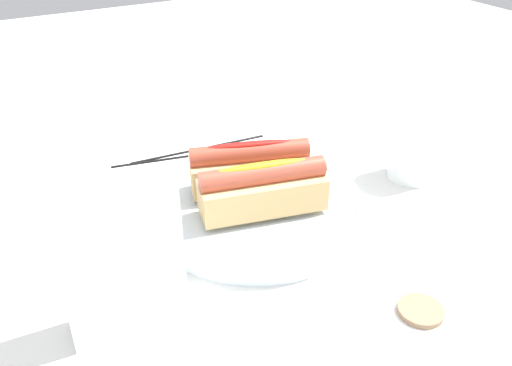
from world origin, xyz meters
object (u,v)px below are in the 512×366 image
(hotdog_back, at_px, (263,189))
(water_glass, at_px, (414,151))
(hotdog_front, at_px, (250,167))
(chopstick_near, at_px, (185,156))
(napkin_box, at_px, (120,261))
(serving_bowl, at_px, (256,206))
(chopstick_far, at_px, (199,148))

(hotdog_back, height_order, water_glass, hotdog_back)
(hotdog_front, xyz_separation_m, chopstick_near, (0.03, -0.16, -0.05))
(chopstick_near, bearing_deg, hotdog_back, 105.26)
(chopstick_near, bearing_deg, hotdog_front, 110.49)
(hotdog_front, xyz_separation_m, napkin_box, (0.20, 0.13, 0.02))
(serving_bowl, bearing_deg, chopstick_far, -92.83)
(hotdog_back, relative_size, chopstick_far, 0.72)
(hotdog_front, bearing_deg, chopstick_near, -81.03)
(serving_bowl, relative_size, water_glass, 3.04)
(hotdog_front, height_order, chopstick_far, hotdog_front)
(water_glass, bearing_deg, hotdog_front, -11.18)
(napkin_box, distance_m, chopstick_far, 0.37)
(serving_bowl, height_order, hotdog_front, hotdog_front)
(serving_bowl, height_order, napkin_box, napkin_box)
(chopstick_far, bearing_deg, hotdog_front, 92.13)
(hotdog_back, height_order, chopstick_far, hotdog_back)
(hotdog_front, relative_size, water_glass, 1.76)
(hotdog_front, height_order, water_glass, hotdog_front)
(water_glass, height_order, chopstick_far, water_glass)
(serving_bowl, distance_m, hotdog_front, 0.05)
(serving_bowl, xyz_separation_m, water_glass, (-0.24, 0.02, 0.03))
(hotdog_front, distance_m, napkin_box, 0.24)
(serving_bowl, relative_size, hotdog_front, 1.73)
(hotdog_front, height_order, hotdog_back, same)
(serving_bowl, bearing_deg, hotdog_back, 77.79)
(water_glass, height_order, chopstick_near, water_glass)
(serving_bowl, distance_m, water_glass, 0.24)
(hotdog_back, xyz_separation_m, napkin_box, (0.19, 0.07, 0.02))
(chopstick_near, height_order, chopstick_far, same)
(hotdog_back, bearing_deg, hotdog_front, -102.21)
(hotdog_front, distance_m, hotdog_back, 0.06)
(water_glass, height_order, napkin_box, napkin_box)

